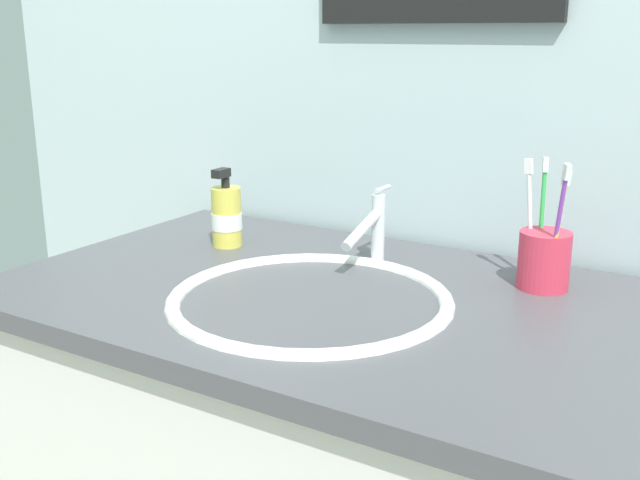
{
  "coord_description": "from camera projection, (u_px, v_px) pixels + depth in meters",
  "views": [
    {
      "loc": [
        0.55,
        -0.97,
        1.29
      ],
      "look_at": [
        -0.02,
        -0.02,
        0.98
      ],
      "focal_mm": 41.57,
      "sensor_mm": 36.0,
      "label": 1
    }
  ],
  "objects": [
    {
      "name": "toothbrush_yellow",
      "position": [
        558.0,
        224.0,
        1.14
      ],
      "size": [
        0.03,
        0.02,
        0.2
      ],
      "color": "yellow",
      "rests_on": "toothbrush_cup"
    },
    {
      "name": "toothbrush_green",
      "position": [
        542.0,
        211.0,
        1.2
      ],
      "size": [
        0.02,
        0.03,
        0.2
      ],
      "color": "green",
      "rests_on": "toothbrush_cup"
    },
    {
      "name": "faucet",
      "position": [
        373.0,
        228.0,
        1.3
      ],
      "size": [
        0.02,
        0.16,
        0.14
      ],
      "color": "silver",
      "rests_on": "sink_basin"
    },
    {
      "name": "toothbrush_white",
      "position": [
        530.0,
        213.0,
        1.2
      ],
      "size": [
        0.03,
        0.01,
        0.2
      ],
      "color": "white",
      "rests_on": "toothbrush_cup"
    },
    {
      "name": "toothbrush_cup",
      "position": [
        544.0,
        260.0,
        1.19
      ],
      "size": [
        0.08,
        0.08,
        0.09
      ],
      "primitive_type": "cylinder",
      "color": "#D8334C",
      "rests_on": "vanity_counter"
    },
    {
      "name": "soap_dispenser",
      "position": [
        227.0,
        216.0,
        1.42
      ],
      "size": [
        0.06,
        0.06,
        0.15
      ],
      "color": "#DBCC4C",
      "rests_on": "vanity_counter"
    },
    {
      "name": "tiled_wall_back",
      "position": [
        439.0,
        82.0,
        1.4
      ],
      "size": [
        2.31,
        0.04,
        2.4
      ],
      "primitive_type": "cube",
      "color": "silver",
      "rests_on": "ground"
    },
    {
      "name": "toothbrush_purple",
      "position": [
        559.0,
        221.0,
        1.14
      ],
      "size": [
        0.03,
        0.04,
        0.21
      ],
      "color": "purple",
      "rests_on": "toothbrush_cup"
    },
    {
      "name": "sink_basin",
      "position": [
        310.0,
        323.0,
        1.16
      ],
      "size": [
        0.45,
        0.45,
        0.11
      ],
      "color": "white",
      "rests_on": "vanity_counter"
    }
  ]
}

